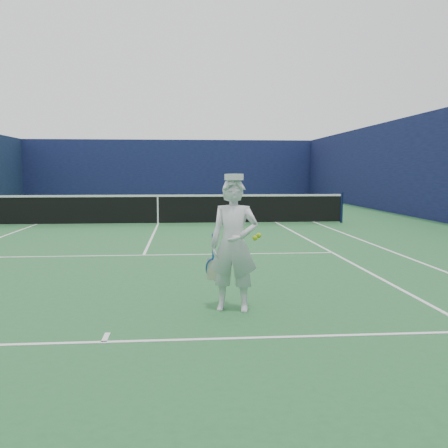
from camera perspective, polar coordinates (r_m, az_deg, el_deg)
The scene contains 5 objects.
ground at distance 17.13m, azimuth -7.55°, elevation -0.03°, with size 80.00×80.00×0.00m, color #256130.
court_markings at distance 17.13m, azimuth -7.55°, elevation -0.01°, with size 11.03×23.83×0.01m.
windscreen_fence at distance 17.04m, azimuth -7.65°, elevation 6.68°, with size 20.12×36.12×4.00m.
tennis_net at distance 17.08m, azimuth -7.58°, elevation 1.82°, with size 12.88×0.09×1.07m.
tennis_player at distance 6.35m, azimuth 1.12°, elevation -2.35°, with size 0.74×0.62×1.75m.
Camera 1 is at (0.83, -17.01, 1.77)m, focal length 40.00 mm.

